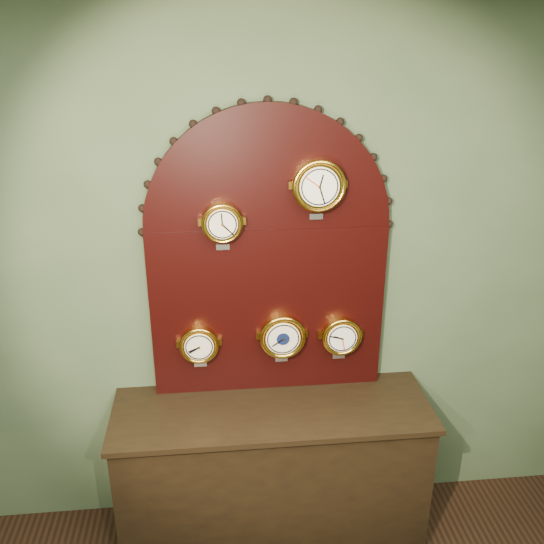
{
  "coord_description": "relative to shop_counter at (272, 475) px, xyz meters",
  "views": [
    {
      "loc": [
        -0.26,
        -0.3,
        2.65
      ],
      "look_at": [
        0.0,
        2.25,
        1.58
      ],
      "focal_mm": 39.26,
      "sensor_mm": 36.0,
      "label": 1
    }
  ],
  "objects": [
    {
      "name": "wall_back",
      "position": [
        0.0,
        0.27,
        1.0
      ],
      "size": [
        4.0,
        0.0,
        4.0
      ],
      "primitive_type": "plane",
      "rotation": [
        1.57,
        0.0,
        0.0
      ],
      "color": "#44583C",
      "rests_on": "ground"
    },
    {
      "name": "shop_counter",
      "position": [
        0.0,
        0.0,
        0.0
      ],
      "size": [
        1.6,
        0.5,
        0.8
      ],
      "primitive_type": "cube",
      "color": "black",
      "rests_on": "ground_plane"
    },
    {
      "name": "display_board",
      "position": [
        0.0,
        0.22,
        1.23
      ],
      "size": [
        1.26,
        0.06,
        1.53
      ],
      "color": "black",
      "rests_on": "shop_counter"
    },
    {
      "name": "roman_clock",
      "position": [
        -0.22,
        0.15,
        1.39
      ],
      "size": [
        0.2,
        0.08,
        0.25
      ],
      "color": "gold",
      "rests_on": "display_board"
    },
    {
      "name": "arabic_clock",
      "position": [
        0.23,
        0.15,
        1.55
      ],
      "size": [
        0.25,
        0.08,
        0.3
      ],
      "color": "gold",
      "rests_on": "display_board"
    },
    {
      "name": "hygrometer",
      "position": [
        -0.36,
        0.15,
        0.74
      ],
      "size": [
        0.2,
        0.08,
        0.25
      ],
      "color": "gold",
      "rests_on": "display_board"
    },
    {
      "name": "barometer",
      "position": [
        0.07,
        0.15,
        0.76
      ],
      "size": [
        0.24,
        0.08,
        0.29
      ],
      "color": "gold",
      "rests_on": "display_board"
    },
    {
      "name": "tide_clock",
      "position": [
        0.38,
        0.15,
        0.75
      ],
      "size": [
        0.21,
        0.08,
        0.26
      ],
      "color": "gold",
      "rests_on": "display_board"
    }
  ]
}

